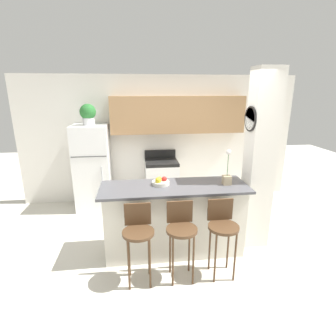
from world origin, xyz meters
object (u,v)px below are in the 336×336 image
Objects in this scene: bar_stool_left at (138,232)px; fruit_bowl at (161,182)px; refrigerator at (93,168)px; trash_bin at (123,201)px; bar_stool_right at (222,227)px; potted_plant_on_fridge at (88,114)px; stove_range at (162,182)px; bar_stool_mid at (181,230)px; orchid_vase at (227,175)px.

bar_stool_left is 4.07× the size of fruit_bowl.
trash_bin is (0.55, -0.20, -0.63)m from refrigerator.
bar_stool_right is 1.02m from fruit_bowl.
potted_plant_on_fridge is (-0.83, 2.23, 1.19)m from bar_stool_left.
refrigerator is at bearing -61.61° from potted_plant_on_fridge.
stove_range is 2.32m from bar_stool_left.
stove_range is 2.82× the size of trash_bin.
refrigerator is at bearing 121.06° from bar_stool_mid.
potted_plant_on_fridge reaches higher than trash_bin.
bar_stool_left is 1.02m from bar_stool_right.
stove_range is 2.26m from bar_stool_mid.
bar_stool_mid is 1.96× the size of orchid_vase.
trash_bin is (-0.80, 2.03, -0.46)m from bar_stool_mid.
orchid_vase is (1.24, 0.54, 0.49)m from bar_stool_left.
trash_bin is at bearing 98.03° from bar_stool_left.
trash_bin is at bearing 122.77° from bar_stool_right.
potted_plant_on_fridge is 0.77× the size of orchid_vase.
bar_stool_mid is 0.77m from fruit_bowl.
bar_stool_right is (0.52, -2.25, 0.19)m from stove_range.
potted_plant_on_fridge is at bearing 121.06° from bar_stool_mid.
refrigerator is 2.39m from bar_stool_left.
trash_bin is (-0.79, -0.22, -0.27)m from stove_range.
stove_range is at bearing 113.11° from orchid_vase.
bar_stool_left is 1.00× the size of bar_stool_right.
potted_plant_on_fridge is at bearing -179.04° from stove_range.
bar_stool_left is 1.00× the size of bar_stool_mid.
bar_stool_right is 2.55× the size of trash_bin.
bar_stool_mid is (0.51, 0.00, 0.00)m from bar_stool_left.
bar_stool_left is at bearing -102.58° from stove_range.
potted_plant_on_fridge is 2.77m from orchid_vase.
refrigerator is at bearing 129.72° from bar_stool_right.
fruit_bowl is at bearing -66.20° from trash_bin.
bar_stool_mid is 2.55× the size of trash_bin.
bar_stool_right is at bearing 0.00° from bar_stool_mid.
refrigerator is 2.69m from orchid_vase.
stove_range is (1.34, 0.02, -0.36)m from refrigerator.
orchid_vase is 2.08× the size of fruit_bowl.
bar_stool_left is 0.81m from fruit_bowl.
fruit_bowl is (-0.69, 0.63, 0.39)m from bar_stool_right.
fruit_bowl is 0.63× the size of trash_bin.
bar_stool_right is 2.46m from trash_bin.
trash_bin is at bearing 135.53° from orchid_vase.
bar_stool_mid is 2.86m from potted_plant_on_fridge.
bar_stool_left is (-0.50, -2.25, 0.19)m from stove_range.
bar_stool_left and bar_stool_right have the same top height.
refrigerator is 1.69× the size of bar_stool_left.
potted_plant_on_fridge is (-0.00, 0.00, 1.02)m from refrigerator.
potted_plant_on_fridge is 1.75m from trash_bin.
fruit_bowl reaches higher than bar_stool_mid.
orchid_vase is at bearing 23.44° from bar_stool_left.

